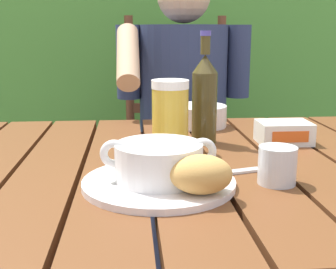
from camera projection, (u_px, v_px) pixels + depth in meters
dining_table at (177, 202)px, 0.97m from camera, size 1.18×0.91×0.72m
chair_near_diner at (178, 152)px, 1.87m from camera, size 0.43×0.40×1.05m
person_eating at (183, 108)px, 1.63m from camera, size 0.48×0.47×1.22m
serving_plate at (159, 183)px, 0.79m from camera, size 0.27×0.27×0.01m
soup_bowl at (159, 161)px, 0.78m from camera, size 0.20×0.15×0.07m
bread_roll at (201, 174)px, 0.72m from camera, size 0.11×0.09×0.06m
beer_glass at (170, 116)px, 1.01m from camera, size 0.08×0.08×0.16m
beer_bottle at (204, 97)px, 1.07m from camera, size 0.06×0.06×0.27m
water_glass_small at (277, 165)px, 0.80m from camera, size 0.07×0.07×0.07m
butter_tub at (284, 132)px, 1.09m from camera, size 0.12×0.10×0.05m
table_knife at (227, 172)px, 0.86m from camera, size 0.17×0.06×0.01m
diner_bowl at (199, 116)px, 1.28m from camera, size 0.16×0.16×0.06m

